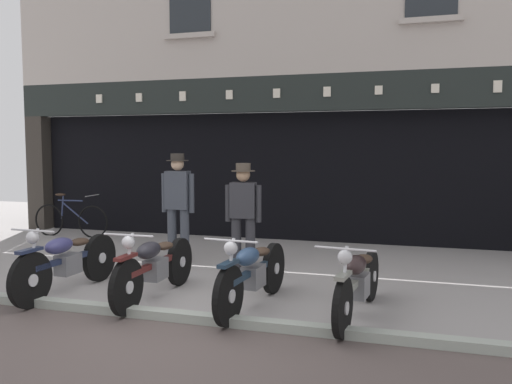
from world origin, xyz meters
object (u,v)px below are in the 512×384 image
Objects in this scene: motorcycle_left at (67,261)px; leaning_bicycle at (70,219)px; motorcycle_center_left at (155,265)px; salesman_left at (178,202)px; motorcycle_center_right at (358,281)px; motorcycle_center at (253,273)px; advert_board_near at (171,158)px; shopkeeper_center at (243,211)px.

leaning_bicycle is (-2.69, 3.76, -0.06)m from motorcycle_left.
salesman_left is at bearing -72.53° from motorcycle_center_left.
motorcycle_center_right is at bearing 58.25° from leaning_bicycle.
motorcycle_center is 5.84m from advert_board_near.
motorcycle_left is 1.14× the size of leaning_bicycle.
motorcycle_center_left is 5.22m from advert_board_near.
leaning_bicycle is (-1.89, -1.00, -1.30)m from advert_board_near.
advert_board_near is 0.60× the size of leaning_bicycle.
motorcycle_center is at bearing -175.26° from motorcycle_left.
motorcycle_center_right is 6.60m from advert_board_near.
advert_board_near is (-2.00, 4.66, 1.24)m from motorcycle_center_left.
motorcycle_center is 1.93m from shopkeeper_center.
advert_board_near reaches higher than shopkeeper_center.
salesman_left is 3.08m from advert_board_near.
motorcycle_center is 1.15× the size of leaning_bicycle.
salesman_left reaches higher than motorcycle_center_right.
motorcycle_left is 0.99× the size of motorcycle_center_right.
motorcycle_center is 2.81m from salesman_left.
motorcycle_center_left is 1.15× the size of leaning_bicycle.
motorcycle_center is (1.27, -0.01, 0.00)m from motorcycle_center_left.
salesman_left is 1.08× the size of shopkeeper_center.
shopkeeper_center reaches higher than motorcycle_center_right.
salesman_left reaches higher than motorcycle_center_left.
salesman_left is 1.71× the size of advert_board_near.
shopkeeper_center reaches higher than motorcycle_left.
salesman_left is (0.59, 2.09, 0.57)m from motorcycle_left.
motorcycle_center_left is 1.27m from motorcycle_center.
leaning_bicycle is (-6.38, 3.66, -0.04)m from motorcycle_center_right.
motorcycle_center_right is 3.73m from salesman_left.
motorcycle_center_left is 5.34m from leaning_bicycle.
motorcycle_left is 4.98m from advert_board_near.
leaning_bicycle is at bearing -29.65° from motorcycle_center.
motorcycle_left is at bearing 7.76° from motorcycle_center.
salesman_left is 3.74m from leaning_bicycle.
shopkeeper_center is at bearing -48.48° from advert_board_near.
motorcycle_center_right is (3.69, 0.09, -0.02)m from motorcycle_left.
salesman_left is at bearing 61.24° from leaning_bicycle.
salesman_left is 1.02× the size of leaning_bicycle.
motorcycle_center_left is 2.16m from salesman_left.
motorcycle_center_left is at bearing 6.95° from motorcycle_center_right.
motorcycle_center_left is 1.00× the size of motorcycle_center.
leaning_bicycle is at bearing -42.66° from motorcycle_center_left.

